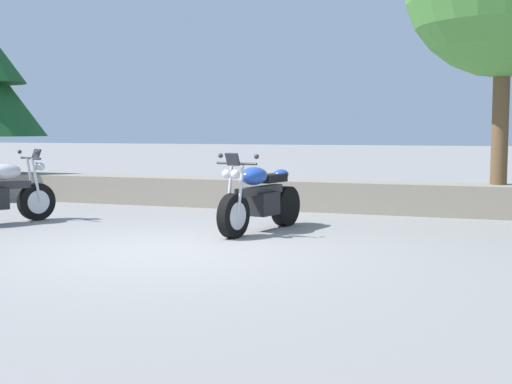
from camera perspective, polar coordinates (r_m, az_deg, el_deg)
name	(u,v)px	position (r m, az deg, el deg)	size (l,w,h in m)	color
ground_plane	(167,251)	(8.49, -7.51, -4.92)	(120.00, 120.00, 0.00)	gray
stone_wall	(281,194)	(12.89, 2.08, -0.19)	(36.00, 0.80, 0.55)	gray
motorcycle_blue_centre	(260,199)	(9.93, 0.34, -0.58)	(0.79, 2.04, 1.18)	black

